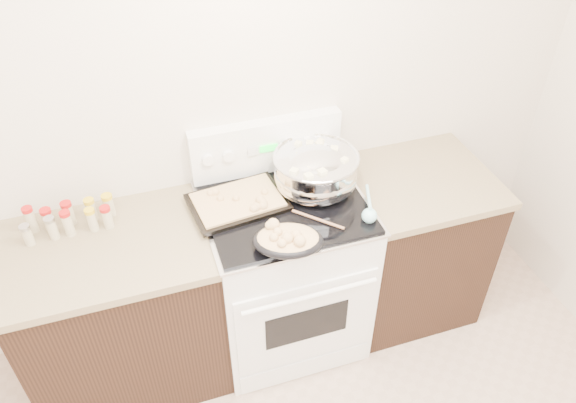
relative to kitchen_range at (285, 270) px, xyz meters
name	(u,v)px	position (x,y,z in m)	size (l,w,h in m)	color
room_shell	(340,399)	(-0.35, -1.42, 1.21)	(4.10, 3.60, 2.75)	beige
counter_left	(124,312)	(-0.83, 0.01, -0.03)	(0.93, 0.67, 0.92)	black
counter_right	(409,243)	(0.73, 0.01, -0.03)	(0.73, 0.67, 0.92)	black
kitchen_range	(285,270)	(0.00, 0.00, 0.00)	(0.78, 0.73, 1.22)	white
mixing_bowl	(316,171)	(0.18, 0.07, 0.55)	(0.47, 0.47, 0.24)	silver
roasting_pan	(288,239)	(-0.08, -0.28, 0.50)	(0.36, 0.30, 0.11)	black
baking_sheet	(239,202)	(-0.20, 0.06, 0.47)	(0.47, 0.35, 0.06)	black
wooden_spoon	(312,228)	(0.06, -0.21, 0.46)	(0.19, 0.20, 0.04)	#A06C49
blue_ladle	(369,213)	(0.34, -0.22, 0.48)	(0.13, 0.25, 0.09)	#9FE5ED
spice_jars	(70,218)	(-0.96, 0.16, 0.49)	(0.40, 0.14, 0.13)	#BFB28C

